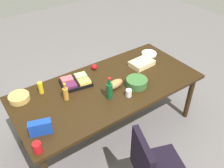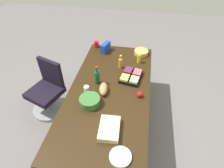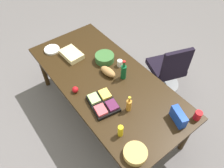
{
  "view_description": "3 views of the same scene",
  "coord_description": "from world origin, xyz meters",
  "views": [
    {
      "loc": [
        1.34,
        1.98,
        2.58
      ],
      "look_at": [
        -0.04,
        0.02,
        0.78
      ],
      "focal_mm": 39.15,
      "sensor_mm": 36.0,
      "label": 1
    },
    {
      "loc": [
        -1.81,
        -0.36,
        2.51
      ],
      "look_at": [
        0.03,
        -0.03,
        0.84
      ],
      "focal_mm": 29.97,
      "sensor_mm": 36.0,
      "label": 2
    },
    {
      "loc": [
        1.53,
        -1.07,
        2.78
      ],
      "look_at": [
        0.15,
        -0.01,
        0.79
      ],
      "focal_mm": 34.61,
      "sensor_mm": 36.0,
      "label": 3
    }
  ],
  "objects": [
    {
      "name": "dressing_bottle",
      "position": [
        0.54,
        -0.07,
        0.84
      ],
      "size": [
        0.07,
        0.07,
        0.22
      ],
      "color": "orange",
      "rests_on": "conference_table"
    },
    {
      "name": "chip_bowl",
      "position": [
        0.98,
        -0.37,
        0.79
      ],
      "size": [
        0.27,
        0.27,
        0.07
      ],
      "primitive_type": "cylinder",
      "rotation": [
        0.0,
        0.0,
        -0.14
      ],
      "color": "tan",
      "rests_on": "conference_table"
    },
    {
      "name": "office_chair",
      "position": [
        0.16,
        1.07,
        0.35
      ],
      "size": [
        0.61,
        0.61,
        0.9
      ],
      "color": "gray",
      "rests_on": "ground"
    },
    {
      "name": "fruit_platter",
      "position": [
        0.31,
        -0.26,
        0.79
      ],
      "size": [
        0.4,
        0.34,
        0.07
      ],
      "color": "black",
      "rests_on": "conference_table"
    },
    {
      "name": "paper_plate_stack",
      "position": [
        -0.93,
        -0.28,
        0.77
      ],
      "size": [
        0.26,
        0.26,
        0.03
      ],
      "primitive_type": "cylinder",
      "rotation": [
        0.0,
        0.0,
        0.2
      ],
      "color": "white",
      "rests_on": "conference_table"
    },
    {
      "name": "red_solo_cup",
      "position": [
        1.08,
        0.44,
        0.81
      ],
      "size": [
        0.09,
        0.09,
        0.11
      ],
      "primitive_type": "cylinder",
      "rotation": [
        0.0,
        0.0,
        -0.19
      ],
      "color": "red",
      "rests_on": "conference_table"
    },
    {
      "name": "conference_table",
      "position": [
        0.0,
        0.0,
        0.69
      ],
      "size": [
        2.33,
        1.09,
        0.75
      ],
      "color": "black",
      "rests_on": "ground"
    },
    {
      "name": "ground_plane",
      "position": [
        0.0,
        0.0,
        0.0
      ],
      "size": [
        10.0,
        10.0,
        0.0
      ],
      "primitive_type": "plane",
      "color": "slate"
    },
    {
      "name": "apple_red",
      "position": [
        -0.05,
        -0.41,
        0.79
      ],
      "size": [
        0.09,
        0.09,
        0.08
      ],
      "primitive_type": "sphere",
      "rotation": [
        0.0,
        0.0,
        0.19
      ],
      "color": "red",
      "rests_on": "conference_table"
    },
    {
      "name": "bread_loaf",
      "position": [
        -0.04,
        0.07,
        0.8
      ],
      "size": [
        0.25,
        0.14,
        0.1
      ],
      "primitive_type": "ellipsoid",
      "rotation": [
        0.0,
        0.0,
        0.15
      ],
      "color": "#A97844",
      "rests_on": "conference_table"
    },
    {
      "name": "paper_cup",
      "position": [
        -0.08,
        0.3,
        0.8
      ],
      "size": [
        0.08,
        0.08,
        0.09
      ],
      "primitive_type": "cylinder",
      "rotation": [
        0.0,
        0.0,
        0.24
      ],
      "color": "white",
      "rests_on": "conference_table"
    },
    {
      "name": "sheet_cake",
      "position": [
        -0.64,
        -0.12,
        0.79
      ],
      "size": [
        0.33,
        0.24,
        0.07
      ],
      "primitive_type": "cube",
      "rotation": [
        0.0,
        0.0,
        0.06
      ],
      "color": "beige",
      "rests_on": "conference_table"
    },
    {
      "name": "mustard_bottle",
      "position": [
        0.73,
        -0.34,
        0.83
      ],
      "size": [
        0.06,
        0.06,
        0.15
      ],
      "primitive_type": "cylinder",
      "rotation": [
        0.0,
        0.0,
        0.08
      ],
      "color": "yellow",
      "rests_on": "conference_table"
    },
    {
      "name": "salad_bowl",
      "position": [
        -0.29,
        0.2,
        0.8
      ],
      "size": [
        0.26,
        0.26,
        0.1
      ],
      "primitive_type": "cylinder",
      "rotation": [
        0.0,
        0.0,
        0.02
      ],
      "color": "#376731",
      "rests_on": "conference_table"
    },
    {
      "name": "chip_bag_blue",
      "position": [
        0.97,
        0.25,
        0.83
      ],
      "size": [
        0.23,
        0.14,
        0.15
      ],
      "primitive_type": "cube",
      "rotation": [
        0.0,
        0.0,
        -0.32
      ],
      "color": "#163FB0",
      "rests_on": "conference_table"
    },
    {
      "name": "wine_bottle",
      "position": [
        0.12,
        0.2,
        0.86
      ],
      "size": [
        0.08,
        0.08,
        0.28
      ],
      "color": "#0E5028",
      "rests_on": "conference_table"
    }
  ]
}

